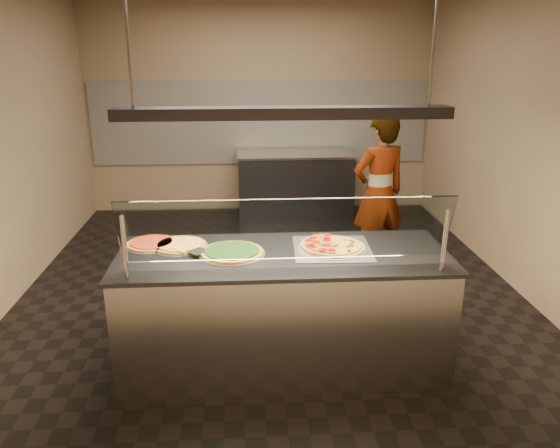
{
  "coord_description": "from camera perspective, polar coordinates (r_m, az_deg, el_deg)",
  "views": [
    {
      "loc": [
        -0.24,
        -5.06,
        2.39
      ],
      "look_at": [
        0.03,
        -0.91,
        1.02
      ],
      "focal_mm": 35.0,
      "sensor_mm": 36.0,
      "label": 1
    }
  ],
  "objects": [
    {
      "name": "wall_front",
      "position": [
        2.25,
        2.79,
        -5.17
      ],
      "size": [
        5.0,
        0.02,
        3.0
      ],
      "primitive_type": "cube",
      "color": "#9A7E63",
      "rests_on": "ground"
    },
    {
      "name": "heat_lamp_housing",
      "position": [
        3.77,
        0.37,
        11.53
      ],
      "size": [
        2.3,
        0.18,
        0.08
      ],
      "primitive_type": "cube",
      "color": "#2E2E33",
      "rests_on": "ceiling"
    },
    {
      "name": "ground",
      "position": [
        5.6,
        -0.9,
        -7.1
      ],
      "size": [
        5.0,
        6.0,
        0.02
      ],
      "primitive_type": "cube",
      "color": "black",
      "rests_on": "ground"
    },
    {
      "name": "lamp_rod_right",
      "position": [
        3.94,
        15.93,
        19.11
      ],
      "size": [
        0.02,
        0.02,
        1.01
      ],
      "primitive_type": "cylinder",
      "color": "#B7B7BC",
      "rests_on": "ceiling"
    },
    {
      "name": "prep_table",
      "position": [
        7.88,
        1.58,
        4.13
      ],
      "size": [
        1.65,
        0.74,
        0.93
      ],
      "color": "#2E2E33",
      "rests_on": "ground"
    },
    {
      "name": "pizza_spinach",
      "position": [
        4.01,
        -5.03,
        -2.92
      ],
      "size": [
        0.49,
        0.49,
        0.03
      ],
      "color": "silver",
      "rests_on": "serving_counter"
    },
    {
      "name": "worker",
      "position": [
        5.98,
        10.28,
        3.16
      ],
      "size": [
        0.73,
        0.6,
        1.73
      ],
      "primitive_type": "imported",
      "rotation": [
        0.0,
        0.0,
        3.47
      ],
      "color": "#24212C",
      "rests_on": "ground"
    },
    {
      "name": "pizza_cheese",
      "position": [
        4.21,
        -10.4,
        -2.15
      ],
      "size": [
        0.42,
        0.42,
        0.03
      ],
      "color": "silver",
      "rests_on": "serving_counter"
    },
    {
      "name": "wall_back",
      "position": [
        8.12,
        -2.05,
        11.96
      ],
      "size": [
        5.0,
        0.02,
        3.0
      ],
      "primitive_type": "cube",
      "color": "#9A7E63",
      "rests_on": "ground"
    },
    {
      "name": "wall_right",
      "position": [
        5.83,
        24.75,
        7.81
      ],
      "size": [
        0.02,
        6.0,
        3.0
      ],
      "primitive_type": "cube",
      "color": "#9A7E63",
      "rests_on": "ground"
    },
    {
      "name": "perforated_tray",
      "position": [
        4.12,
        5.47,
        -2.52
      ],
      "size": [
        0.6,
        0.6,
        0.01
      ],
      "color": "silver",
      "rests_on": "serving_counter"
    },
    {
      "name": "serving_counter",
      "position": [
        4.21,
        0.33,
        -8.98
      ],
      "size": [
        2.44,
        0.94,
        0.93
      ],
      "color": "#B7B7BC",
      "rests_on": "ground"
    },
    {
      "name": "lamp_rod_left",
      "position": [
        3.8,
        -15.74,
        19.18
      ],
      "size": [
        0.02,
        0.02,
        1.01
      ],
      "primitive_type": "cylinder",
      "color": "#B7B7BC",
      "rests_on": "ceiling"
    },
    {
      "name": "half_pizza_pepperoni",
      "position": [
        4.09,
        3.9,
        -2.2
      ],
      "size": [
        0.26,
        0.48,
        0.05
      ],
      "color": "olive",
      "rests_on": "perforated_tray"
    },
    {
      "name": "tile_band",
      "position": [
        8.12,
        -2.03,
        10.54
      ],
      "size": [
        4.9,
        0.02,
        1.2
      ],
      "primitive_type": "cube",
      "color": "silver",
      "rests_on": "wall_back"
    },
    {
      "name": "pizza_tomato",
      "position": [
        4.29,
        -13.28,
        -1.95
      ],
      "size": [
        0.4,
        0.4,
        0.03
      ],
      "color": "silver",
      "rests_on": "serving_counter"
    },
    {
      "name": "pizza_spatula",
      "position": [
        4.05,
        -9.66,
        -2.74
      ],
      "size": [
        0.28,
        0.17,
        0.02
      ],
      "color": "#B7B7BC",
      "rests_on": "pizza_spinach"
    },
    {
      "name": "sneeze_guard",
      "position": [
        3.59,
        0.74,
        -0.69
      ],
      "size": [
        2.2,
        0.18,
        0.54
      ],
      "color": "#B7B7BC",
      "rests_on": "serving_counter"
    },
    {
      "name": "half_pizza_sausage",
      "position": [
        4.13,
        7.1,
        -2.22
      ],
      "size": [
        0.26,
        0.48,
        0.04
      ],
      "color": "olive",
      "rests_on": "perforated_tray"
    }
  ]
}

